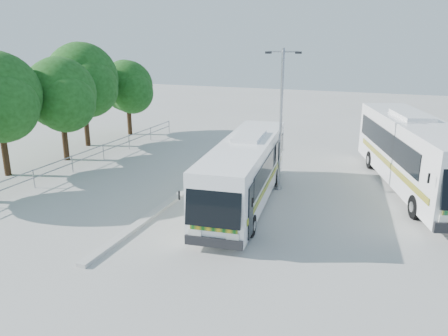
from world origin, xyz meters
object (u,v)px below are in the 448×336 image
at_px(tree_far_d, 83,79).
at_px(coach_main, 245,170).
at_px(coach_adjacent, 415,152).
at_px(tree_far_c, 61,94).
at_px(tree_far_e, 128,86).
at_px(lamppost, 281,114).

relative_size(tree_far_d, coach_main, 0.67).
relative_size(tree_far_d, coach_adjacent, 0.56).
height_order(tree_far_c, coach_main, tree_far_c).
relative_size(tree_far_e, lamppost, 0.83).
distance_m(coach_adjacent, lamppost, 7.22).
height_order(coach_main, lamppost, lamppost).
relative_size(tree_far_d, tree_far_e, 1.24).
bearing_deg(tree_far_c, coach_main, -13.99).
xyz_separation_m(tree_far_d, coach_adjacent, (21.74, -1.79, -2.86)).
height_order(tree_far_e, lamppost, lamppost).
xyz_separation_m(tree_far_c, coach_main, (13.13, -3.27, -2.61)).
xyz_separation_m(coach_adjacent, lamppost, (-6.43, -2.62, 1.97)).
bearing_deg(tree_far_d, lamppost, -16.04).
bearing_deg(coach_main, tree_far_c, 159.74).
bearing_deg(tree_far_d, coach_adjacent, -4.70).
bearing_deg(coach_adjacent, lamppost, -174.94).
distance_m(tree_far_e, coach_adjacent, 22.06).
distance_m(tree_far_c, coach_main, 13.78).
distance_m(tree_far_c, tree_far_d, 3.93).
relative_size(tree_far_c, lamppost, 0.91).
relative_size(coach_main, lamppost, 1.55).
bearing_deg(tree_far_c, coach_adjacent, 5.32).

